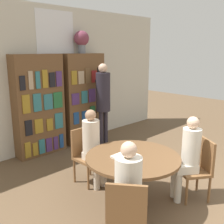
{
  "coord_description": "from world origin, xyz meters",
  "views": [
    {
      "loc": [
        -3.13,
        -1.1,
        2.11
      ],
      "look_at": [
        -0.02,
        2.08,
        1.05
      ],
      "focal_mm": 42.0,
      "sensor_mm": 36.0,
      "label": 1
    }
  ],
  "objects_px": {
    "seated_reader_right": "(188,154)",
    "librarian_standing": "(103,96)",
    "chair_left_side": "(86,153)",
    "seated_reader_back": "(128,188)",
    "seated_reader_left": "(93,143)",
    "reading_table": "(133,164)",
    "chair_near_camera": "(127,215)",
    "flower_vase": "(82,40)",
    "chair_far_side": "(199,166)",
    "bookshelf_right": "(84,99)",
    "bookshelf_left": "(39,106)"
  },
  "relations": [
    {
      "from": "bookshelf_right",
      "to": "seated_reader_right",
      "type": "distance_m",
      "value": 3.07
    },
    {
      "from": "reading_table",
      "to": "chair_left_side",
      "type": "height_order",
      "value": "chair_left_side"
    },
    {
      "from": "reading_table",
      "to": "chair_far_side",
      "type": "relative_size",
      "value": 1.45
    },
    {
      "from": "chair_near_camera",
      "to": "seated_reader_back",
      "type": "distance_m",
      "value": 0.27
    },
    {
      "from": "flower_vase",
      "to": "seated_reader_right",
      "type": "height_order",
      "value": "flower_vase"
    },
    {
      "from": "seated_reader_right",
      "to": "librarian_standing",
      "type": "bearing_deg",
      "value": 18.83
    },
    {
      "from": "chair_far_side",
      "to": "seated_reader_left",
      "type": "distance_m",
      "value": 1.6
    },
    {
      "from": "seated_reader_left",
      "to": "reading_table",
      "type": "bearing_deg",
      "value": 90.0
    },
    {
      "from": "flower_vase",
      "to": "chair_left_side",
      "type": "bearing_deg",
      "value": -127.52
    },
    {
      "from": "seated_reader_right",
      "to": "chair_far_side",
      "type": "bearing_deg",
      "value": -90.0
    },
    {
      "from": "chair_far_side",
      "to": "seated_reader_left",
      "type": "xyz_separation_m",
      "value": [
        -0.83,
        1.35,
        0.2
      ]
    },
    {
      "from": "chair_near_camera",
      "to": "seated_reader_right",
      "type": "height_order",
      "value": "seated_reader_right"
    },
    {
      "from": "bookshelf_right",
      "to": "chair_near_camera",
      "type": "height_order",
      "value": "bookshelf_right"
    },
    {
      "from": "reading_table",
      "to": "seated_reader_right",
      "type": "height_order",
      "value": "seated_reader_right"
    },
    {
      "from": "chair_left_side",
      "to": "seated_reader_back",
      "type": "distance_m",
      "value": 1.6
    },
    {
      "from": "seated_reader_left",
      "to": "chair_far_side",
      "type": "bearing_deg",
      "value": 119.95
    },
    {
      "from": "bookshelf_right",
      "to": "flower_vase",
      "type": "relative_size",
      "value": 4.17
    },
    {
      "from": "chair_left_side",
      "to": "chair_far_side",
      "type": "relative_size",
      "value": 1.0
    },
    {
      "from": "bookshelf_left",
      "to": "chair_near_camera",
      "type": "distance_m",
      "value": 3.3
    },
    {
      "from": "seated_reader_right",
      "to": "flower_vase",
      "type": "bearing_deg",
      "value": 24.27
    },
    {
      "from": "chair_near_camera",
      "to": "chair_left_side",
      "type": "xyz_separation_m",
      "value": [
        0.74,
        1.58,
        0.0
      ]
    },
    {
      "from": "chair_near_camera",
      "to": "seated_reader_left",
      "type": "height_order",
      "value": "seated_reader_left"
    },
    {
      "from": "chair_left_side",
      "to": "chair_near_camera",
      "type": "bearing_deg",
      "value": 63.0
    },
    {
      "from": "chair_far_side",
      "to": "seated_reader_back",
      "type": "xyz_separation_m",
      "value": [
        -1.44,
        0.06,
        0.21
      ]
    },
    {
      "from": "reading_table",
      "to": "seated_reader_back",
      "type": "bearing_deg",
      "value": -142.19
    },
    {
      "from": "chair_near_camera",
      "to": "reading_table",
      "type": "bearing_deg",
      "value": 90.0
    },
    {
      "from": "chair_left_side",
      "to": "seated_reader_right",
      "type": "height_order",
      "value": "seated_reader_right"
    },
    {
      "from": "chair_left_side",
      "to": "seated_reader_left",
      "type": "bearing_deg",
      "value": 90.0
    },
    {
      "from": "chair_left_side",
      "to": "chair_far_side",
      "type": "bearing_deg",
      "value": 117.0
    },
    {
      "from": "bookshelf_left",
      "to": "seated_reader_back",
      "type": "bearing_deg",
      "value": -102.75
    },
    {
      "from": "bookshelf_left",
      "to": "bookshelf_right",
      "type": "height_order",
      "value": "same"
    },
    {
      "from": "chair_near_camera",
      "to": "seated_reader_back",
      "type": "height_order",
      "value": "seated_reader_back"
    },
    {
      "from": "reading_table",
      "to": "seated_reader_right",
      "type": "xyz_separation_m",
      "value": [
        0.66,
        -0.45,
        0.08
      ]
    },
    {
      "from": "reading_table",
      "to": "seated_reader_back",
      "type": "relative_size",
      "value": 1.05
    },
    {
      "from": "chair_left_side",
      "to": "librarian_standing",
      "type": "height_order",
      "value": "librarian_standing"
    },
    {
      "from": "chair_near_camera",
      "to": "librarian_standing",
      "type": "height_order",
      "value": "librarian_standing"
    },
    {
      "from": "chair_far_side",
      "to": "seated_reader_back",
      "type": "height_order",
      "value": "seated_reader_back"
    },
    {
      "from": "bookshelf_left",
      "to": "seated_reader_left",
      "type": "height_order",
      "value": "bookshelf_left"
    },
    {
      "from": "bookshelf_left",
      "to": "seated_reader_right",
      "type": "relative_size",
      "value": 1.66
    },
    {
      "from": "bookshelf_right",
      "to": "librarian_standing",
      "type": "xyz_separation_m",
      "value": [
        0.15,
        -0.5,
        0.11
      ]
    },
    {
      "from": "librarian_standing",
      "to": "flower_vase",
      "type": "bearing_deg",
      "value": 107.69
    },
    {
      "from": "chair_left_side",
      "to": "bookshelf_left",
      "type": "bearing_deg",
      "value": -95.01
    },
    {
      "from": "chair_far_side",
      "to": "librarian_standing",
      "type": "bearing_deg",
      "value": 22.53
    },
    {
      "from": "seated_reader_back",
      "to": "librarian_standing",
      "type": "relative_size",
      "value": 0.67
    },
    {
      "from": "chair_near_camera",
      "to": "chair_far_side",
      "type": "xyz_separation_m",
      "value": [
        1.58,
        0.05,
        0.0
      ]
    },
    {
      "from": "bookshelf_right",
      "to": "seated_reader_back",
      "type": "distance_m",
      "value": 3.57
    },
    {
      "from": "reading_table",
      "to": "chair_left_side",
      "type": "relative_size",
      "value": 1.45
    },
    {
      "from": "seated_reader_left",
      "to": "seated_reader_right",
      "type": "distance_m",
      "value": 1.42
    },
    {
      "from": "bookshelf_left",
      "to": "reading_table",
      "type": "relative_size",
      "value": 1.59
    },
    {
      "from": "bookshelf_left",
      "to": "bookshelf_right",
      "type": "relative_size",
      "value": 1.0
    }
  ]
}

